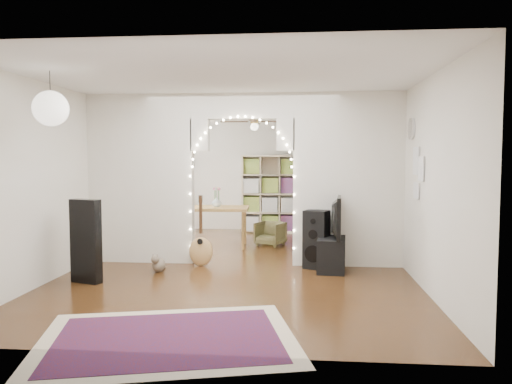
# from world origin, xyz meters

# --- Properties ---
(floor) EXTENTS (7.50, 7.50, 0.00)m
(floor) POSITION_xyz_m (0.00, 0.00, 0.00)
(floor) COLOR black
(floor) RESTS_ON ground
(ceiling) EXTENTS (5.00, 7.50, 0.02)m
(ceiling) POSITION_xyz_m (0.00, 0.00, 2.70)
(ceiling) COLOR white
(ceiling) RESTS_ON wall_back
(wall_back) EXTENTS (5.00, 0.02, 2.70)m
(wall_back) POSITION_xyz_m (0.00, 3.75, 1.35)
(wall_back) COLOR silver
(wall_back) RESTS_ON floor
(wall_front) EXTENTS (5.00, 0.02, 2.70)m
(wall_front) POSITION_xyz_m (0.00, -3.75, 1.35)
(wall_front) COLOR silver
(wall_front) RESTS_ON floor
(wall_left) EXTENTS (0.02, 7.50, 2.70)m
(wall_left) POSITION_xyz_m (-2.50, 0.00, 1.35)
(wall_left) COLOR silver
(wall_left) RESTS_ON floor
(wall_right) EXTENTS (0.02, 7.50, 2.70)m
(wall_right) POSITION_xyz_m (2.50, 0.00, 1.35)
(wall_right) COLOR silver
(wall_right) RESTS_ON floor
(divider_wall) EXTENTS (5.00, 0.20, 2.70)m
(divider_wall) POSITION_xyz_m (0.00, 0.00, 1.42)
(divider_wall) COLOR silver
(divider_wall) RESTS_ON floor
(fairy_lights) EXTENTS (1.64, 0.04, 1.60)m
(fairy_lights) POSITION_xyz_m (0.00, -0.13, 1.55)
(fairy_lights) COLOR #FFEABF
(fairy_lights) RESTS_ON divider_wall
(window) EXTENTS (0.04, 1.20, 1.40)m
(window) POSITION_xyz_m (-2.47, 1.80, 1.50)
(window) COLOR white
(window) RESTS_ON wall_left
(wall_clock) EXTENTS (0.03, 0.31, 0.31)m
(wall_clock) POSITION_xyz_m (2.48, -0.60, 2.10)
(wall_clock) COLOR white
(wall_clock) RESTS_ON wall_right
(picture_frames) EXTENTS (0.02, 0.50, 0.70)m
(picture_frames) POSITION_xyz_m (2.48, -1.00, 1.50)
(picture_frames) COLOR white
(picture_frames) RESTS_ON wall_right
(paper_lantern) EXTENTS (0.40, 0.40, 0.40)m
(paper_lantern) POSITION_xyz_m (-1.90, -2.40, 2.25)
(paper_lantern) COLOR white
(paper_lantern) RESTS_ON ceiling
(ceiling_fan) EXTENTS (1.10, 1.10, 0.30)m
(ceiling_fan) POSITION_xyz_m (0.00, 2.00, 2.40)
(ceiling_fan) COLOR #B48C3C
(ceiling_fan) RESTS_ON ceiling
(area_rug) EXTENTS (2.72, 2.29, 0.02)m
(area_rug) POSITION_xyz_m (-0.30, -3.40, 0.01)
(area_rug) COLOR maroon
(area_rug) RESTS_ON floor
(guitar_case) EXTENTS (0.46, 0.27, 1.14)m
(guitar_case) POSITION_xyz_m (-1.97, -1.42, 0.57)
(guitar_case) COLOR black
(guitar_case) RESTS_ON floor
(acoustic_guitar) EXTENTS (0.40, 0.26, 0.94)m
(acoustic_guitar) POSITION_xyz_m (-0.63, -0.25, 0.41)
(acoustic_guitar) COLOR tan
(acoustic_guitar) RESTS_ON floor
(tabby_cat) EXTENTS (0.22, 0.45, 0.29)m
(tabby_cat) POSITION_xyz_m (-1.18, -0.72, 0.12)
(tabby_cat) COLOR brown
(tabby_cat) RESTS_ON floor
(floor_speaker) EXTENTS (0.43, 0.40, 0.89)m
(floor_speaker) POSITION_xyz_m (1.16, -0.25, 0.44)
(floor_speaker) COLOR black
(floor_speaker) RESTS_ON floor
(media_console) EXTENTS (0.49, 1.03, 0.50)m
(media_console) POSITION_xyz_m (1.40, -0.25, 0.25)
(media_console) COLOR black
(media_console) RESTS_ON floor
(tv) EXTENTS (0.24, 1.08, 0.62)m
(tv) POSITION_xyz_m (1.40, -0.25, 0.81)
(tv) COLOR black
(tv) RESTS_ON media_console
(bookcase) EXTENTS (1.75, 0.66, 1.75)m
(bookcase) POSITION_xyz_m (0.44, 3.42, 0.87)
(bookcase) COLOR beige
(bookcase) RESTS_ON floor
(dining_table) EXTENTS (1.24, 0.86, 0.76)m
(dining_table) POSITION_xyz_m (-0.67, 1.47, 0.68)
(dining_table) COLOR olive
(dining_table) RESTS_ON floor
(flower_vase) EXTENTS (0.19, 0.19, 0.19)m
(flower_vase) POSITION_xyz_m (-0.67, 1.47, 0.85)
(flower_vase) COLOR white
(flower_vase) RESTS_ON dining_table
(dining_chair_left) EXTENTS (0.65, 0.65, 0.45)m
(dining_chair_left) POSITION_xyz_m (0.34, 1.67, 0.23)
(dining_chair_left) COLOR #4C4726
(dining_chair_left) RESTS_ON floor
(dining_chair_right) EXTENTS (0.63, 0.65, 0.57)m
(dining_chair_right) POSITION_xyz_m (1.31, 2.08, 0.28)
(dining_chair_right) COLOR #4C4726
(dining_chair_right) RESTS_ON floor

